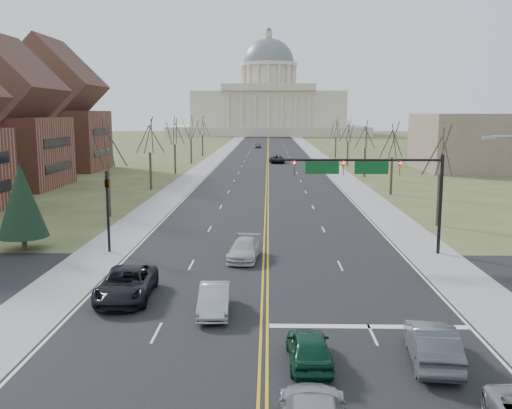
{
  "coord_description": "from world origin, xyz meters",
  "views": [
    {
      "loc": [
        0.19,
        -27.04,
        10.09
      ],
      "look_at": [
        -0.8,
        17.07,
        3.0
      ],
      "focal_mm": 40.0,
      "sensor_mm": 36.0,
      "label": 1
    }
  ],
  "objects_px": {
    "signal_mast": "(370,175)",
    "signal_left": "(107,202)",
    "car_sb_outer_lead": "(126,284)",
    "car_sb_inner_second": "(244,249)",
    "car_far_sb": "(258,146)",
    "car_nb_inner_lead": "(309,348)",
    "car_far_nb": "(276,159)",
    "car_nb_outer_lead": "(432,344)",
    "car_sb_inner_lead": "(214,299)"
  },
  "relations": [
    {
      "from": "car_nb_inner_lead",
      "to": "car_far_nb",
      "type": "distance_m",
      "value": 95.0
    },
    {
      "from": "signal_mast",
      "to": "car_far_sb",
      "type": "distance_m",
      "value": 126.95
    },
    {
      "from": "signal_mast",
      "to": "car_nb_inner_lead",
      "type": "bearing_deg",
      "value": -106.64
    },
    {
      "from": "signal_mast",
      "to": "signal_left",
      "type": "relative_size",
      "value": 2.02
    },
    {
      "from": "car_far_nb",
      "to": "car_sb_outer_lead",
      "type": "bearing_deg",
      "value": 77.49
    },
    {
      "from": "signal_mast",
      "to": "car_far_nb",
      "type": "height_order",
      "value": "signal_mast"
    },
    {
      "from": "car_nb_inner_lead",
      "to": "car_far_sb",
      "type": "relative_size",
      "value": 1.04
    },
    {
      "from": "signal_mast",
      "to": "car_sb_inner_lead",
      "type": "distance_m",
      "value": 16.99
    },
    {
      "from": "car_far_nb",
      "to": "signal_mast",
      "type": "bearing_deg",
      "value": 87.89
    },
    {
      "from": "signal_left",
      "to": "car_sb_inner_lead",
      "type": "distance_m",
      "value": 15.89
    },
    {
      "from": "car_sb_inner_second",
      "to": "car_far_sb",
      "type": "relative_size",
      "value": 1.2
    },
    {
      "from": "signal_left",
      "to": "car_nb_outer_lead",
      "type": "relative_size",
      "value": 1.22
    },
    {
      "from": "signal_left",
      "to": "car_sb_inner_second",
      "type": "xyz_separation_m",
      "value": [
        10.02,
        -1.95,
        -3.0
      ]
    },
    {
      "from": "car_nb_inner_lead",
      "to": "car_sb_inner_lead",
      "type": "xyz_separation_m",
      "value": [
        -4.39,
        5.94,
        -0.0
      ]
    },
    {
      "from": "car_far_sb",
      "to": "car_far_nb",
      "type": "bearing_deg",
      "value": -86.53
    },
    {
      "from": "car_far_sb",
      "to": "car_sb_outer_lead",
      "type": "bearing_deg",
      "value": -93.88
    },
    {
      "from": "car_sb_outer_lead",
      "to": "car_sb_inner_second",
      "type": "bearing_deg",
      "value": 52.48
    },
    {
      "from": "car_nb_inner_lead",
      "to": "car_far_sb",
      "type": "bearing_deg",
      "value": -89.67
    },
    {
      "from": "signal_mast",
      "to": "car_far_nb",
      "type": "bearing_deg",
      "value": 94.24
    },
    {
      "from": "car_nb_inner_lead",
      "to": "car_sb_inner_lead",
      "type": "height_order",
      "value": "same"
    },
    {
      "from": "car_nb_outer_lead",
      "to": "car_far_nb",
      "type": "bearing_deg",
      "value": -80.72
    },
    {
      "from": "car_sb_outer_lead",
      "to": "car_sb_inner_lead",
      "type": "bearing_deg",
      "value": -25.87
    },
    {
      "from": "car_sb_inner_lead",
      "to": "car_far_nb",
      "type": "xyz_separation_m",
      "value": [
        4.34,
        89.06,
        0.09
      ]
    },
    {
      "from": "car_sb_inner_lead",
      "to": "car_sb_inner_second",
      "type": "relative_size",
      "value": 0.9
    },
    {
      "from": "car_sb_inner_lead",
      "to": "car_far_nb",
      "type": "bearing_deg",
      "value": 85.13
    },
    {
      "from": "signal_left",
      "to": "car_far_nb",
      "type": "xyz_separation_m",
      "value": [
        13.29,
        76.28,
        -2.89
      ]
    },
    {
      "from": "car_nb_outer_lead",
      "to": "car_sb_inner_lead",
      "type": "height_order",
      "value": "car_nb_outer_lead"
    },
    {
      "from": "signal_mast",
      "to": "car_sb_inner_second",
      "type": "height_order",
      "value": "signal_mast"
    },
    {
      "from": "car_nb_inner_lead",
      "to": "car_far_sb",
      "type": "distance_m",
      "value": 145.23
    },
    {
      "from": "signal_mast",
      "to": "signal_left",
      "type": "distance_m",
      "value": 19.06
    },
    {
      "from": "car_nb_outer_lead",
      "to": "car_sb_inner_second",
      "type": "height_order",
      "value": "car_nb_outer_lead"
    },
    {
      "from": "car_nb_outer_lead",
      "to": "car_sb_inner_second",
      "type": "relative_size",
      "value": 1.01
    },
    {
      "from": "car_nb_inner_lead",
      "to": "signal_mast",
      "type": "bearing_deg",
      "value": -108.22
    },
    {
      "from": "car_nb_inner_lead",
      "to": "car_sb_inner_second",
      "type": "relative_size",
      "value": 0.87
    },
    {
      "from": "car_far_nb",
      "to": "car_far_sb",
      "type": "relative_size",
      "value": 1.44
    },
    {
      "from": "signal_mast",
      "to": "car_far_nb",
      "type": "relative_size",
      "value": 2.08
    },
    {
      "from": "signal_left",
      "to": "car_nb_outer_lead",
      "type": "bearing_deg",
      "value": -45.07
    },
    {
      "from": "car_far_sb",
      "to": "car_nb_inner_lead",
      "type": "bearing_deg",
      "value": -90.05
    },
    {
      "from": "car_sb_outer_lead",
      "to": "car_sb_inner_second",
      "type": "distance_m",
      "value": 10.58
    },
    {
      "from": "signal_left",
      "to": "car_far_sb",
      "type": "bearing_deg",
      "value": 86.14
    },
    {
      "from": "car_nb_inner_lead",
      "to": "car_nb_outer_lead",
      "type": "bearing_deg",
      "value": -178.02
    },
    {
      "from": "signal_mast",
      "to": "car_sb_inner_lead",
      "type": "relative_size",
      "value": 2.78
    },
    {
      "from": "car_sb_outer_lead",
      "to": "car_far_sb",
      "type": "height_order",
      "value": "car_sb_outer_lead"
    },
    {
      "from": "signal_left",
      "to": "car_nb_outer_lead",
      "type": "distance_m",
      "value": 26.17
    },
    {
      "from": "signal_left",
      "to": "car_sb_outer_lead",
      "type": "height_order",
      "value": "signal_left"
    },
    {
      "from": "car_sb_inner_lead",
      "to": "car_far_nb",
      "type": "distance_m",
      "value": 89.17
    },
    {
      "from": "car_nb_inner_lead",
      "to": "car_sb_outer_lead",
      "type": "distance_m",
      "value": 12.47
    },
    {
      "from": "car_sb_inner_second",
      "to": "car_far_sb",
      "type": "distance_m",
      "value": 128.38
    },
    {
      "from": "car_sb_outer_lead",
      "to": "car_far_nb",
      "type": "distance_m",
      "value": 87.36
    },
    {
      "from": "car_far_nb",
      "to": "car_nb_inner_lead",
      "type": "bearing_deg",
      "value": 83.68
    }
  ]
}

